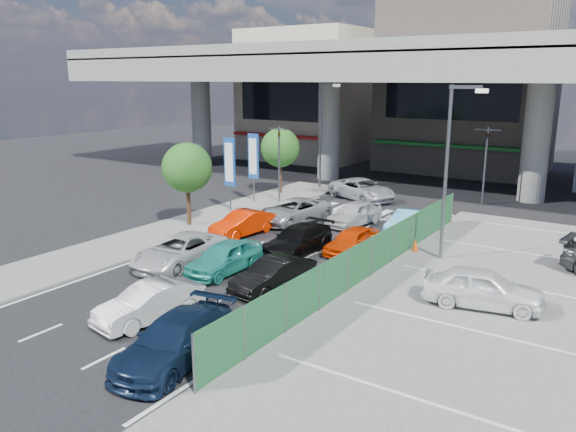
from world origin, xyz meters
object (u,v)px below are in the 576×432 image
Objects in this scene: kei_truck_front_right at (407,222)px; crossing_wagon_silver at (362,189)px; street_lamp_left at (323,126)px; taxi_orange_left at (243,223)px; signboard_far at (253,158)px; taxi_teal_mid at (224,257)px; tree_far at (280,148)px; minivan_navy_back at (175,340)px; wagon_silver_front_left at (294,211)px; taxi_orange_right at (352,241)px; hatch_white_back_mid at (150,303)px; parked_sedan_white at (483,288)px; sedan_white_mid_left at (180,251)px; hatch_black_mid_right at (274,275)px; traffic_cone at (415,245)px; traffic_light_right at (487,146)px; sedan_black_mid at (297,240)px; street_lamp_right at (451,159)px; tree_near at (187,168)px; signboard_near at (230,164)px; sedan_white_front_mid at (354,213)px.

crossing_wagon_silver reaches higher than kei_truck_front_right.
street_lamp_left is 2.01× the size of taxi_orange_left.
taxi_teal_mid is at bearing -58.60° from signboard_far.
tree_far is 1.20× the size of taxi_orange_left.
taxi_teal_mid is (-3.87, 6.99, 0.00)m from minivan_navy_back.
minivan_navy_back is 0.96× the size of wagon_silver_front_left.
taxi_orange_right is at bearing -20.39° from wagon_silver_front_left.
parked_sedan_white reaches higher than hatch_white_back_mid.
hatch_black_mid_right is at bearing -4.02° from sedan_white_mid_left.
minivan_navy_back reaches higher than taxi_orange_right.
hatch_white_back_mid is 5.43m from taxi_teal_mid.
traffic_cone is at bearing -31.15° from tree_far.
signboard_far is at bearing 50.28° from parked_sedan_white.
tree_far is at bearing 105.94° from sedan_white_mid_left.
traffic_cone is at bearing 30.38° from parked_sedan_white.
sedan_black_mid is (-4.65, -15.84, -3.28)m from traffic_light_right.
sedan_white_mid_left is 1.33× the size of kei_truck_front_right.
signboard_far is at bearing 138.46° from sedan_black_mid.
traffic_cone is at bearing -19.19° from signboard_far.
hatch_black_mid_right is at bearing -120.95° from street_lamp_right.
tree_near is 1.00× the size of tree_far.
signboard_far is (-14.77, 4.99, -1.71)m from street_lamp_right.
signboard_near is 5.25m from wagon_silver_front_left.
street_lamp_left is 6.27m from crossing_wagon_silver.
sedan_white_mid_left is 11.29m from sedan_white_front_mid.
sedan_white_mid_left is 11.27m from traffic_cone.
parked_sedan_white is at bearing 9.11° from sedan_white_mid_left.
minivan_navy_back is 0.92× the size of crossing_wagon_silver.
traffic_light_right is 17.51m from taxi_orange_left.
street_lamp_left is 11.39m from wagon_silver_front_left.
tree_far reaches higher than traffic_cone.
taxi_teal_mid is at bearing -117.45° from taxi_orange_right.
hatch_white_back_mid is 1.02× the size of hatch_black_mid_right.
signboard_near is 0.98× the size of tree_near.
tree_near reaches higher than hatch_white_back_mid.
signboard_far is at bearing -100.31° from street_lamp_left.
tree_far reaches higher than signboard_far.
wagon_silver_front_left is (-3.23, 14.33, 0.04)m from hatch_white_back_mid.
crossing_wagon_silver is 8.14× the size of traffic_cone.
sedan_white_front_mid is at bearing -133.72° from crossing_wagon_silver.
wagon_silver_front_left reaches higher than hatch_black_mid_right.
tree_near is 12.57m from kei_truck_front_right.
parked_sedan_white reaches higher than minivan_navy_back.
traffic_cone is (7.55, -9.64, -0.34)m from crossing_wagon_silver.
tree_near is 1.32× the size of taxi_orange_right.
sedan_black_mid is 0.91× the size of wagon_silver_front_left.
signboard_far is 1.18× the size of hatch_white_back_mid.
wagon_silver_front_left is (-5.19, 9.57, 0.05)m from hatch_black_mid_right.
traffic_light_right is 1.08× the size of tree_near.
tree_near is 0.97× the size of sedan_white_mid_left.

